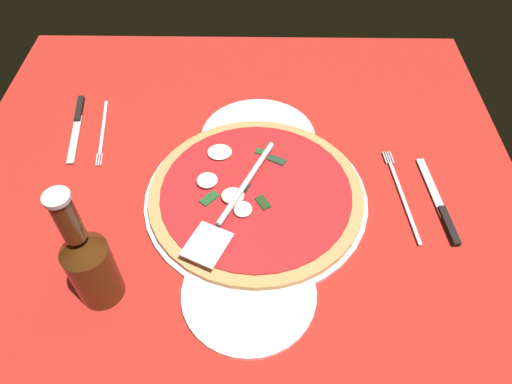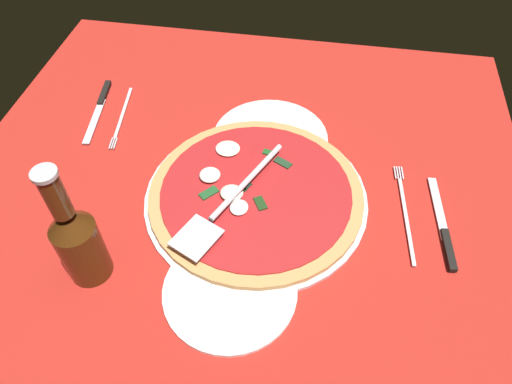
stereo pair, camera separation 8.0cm
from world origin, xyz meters
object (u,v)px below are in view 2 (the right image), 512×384
object	(u,v)px
dinner_plate_left	(270,138)
pizza	(255,193)
pizza_server	(229,202)
beer_bottle	(77,240)
place_setting_near	(110,112)
place_setting_far	(425,222)
dinner_plate_right	(230,291)

from	to	relation	value
dinner_plate_left	pizza	size ratio (longest dim) A/B	0.60
pizza_server	beer_bottle	distance (cm)	23.91
dinner_plate_left	beer_bottle	xyz separation A→B (cm)	(33.93, -22.74, 7.87)
pizza	pizza_server	world-z (taller)	pizza_server
place_setting_near	beer_bottle	size ratio (longest dim) A/B	0.91
pizza_server	place_setting_near	size ratio (longest dim) A/B	1.28
dinner_plate_left	place_setting_far	xyz separation A→B (cm)	(15.99, 28.50, -0.14)
dinner_plate_right	pizza	size ratio (longest dim) A/B	0.54
pizza	beer_bottle	world-z (taller)	beer_bottle
pizza	place_setting_near	size ratio (longest dim) A/B	1.81
pizza	place_setting_near	world-z (taller)	pizza
dinner_plate_left	place_setting_far	world-z (taller)	place_setting_far
dinner_plate_left	place_setting_far	size ratio (longest dim) A/B	1.05
dinner_plate_right	beer_bottle	bearing A→B (deg)	-90.23
dinner_plate_left	pizza	bearing A→B (deg)	-1.42
dinner_plate_left	pizza	distance (cm)	15.51
pizza_server	pizza	bearing A→B (deg)	166.16
dinner_plate_right	place_setting_near	world-z (taller)	place_setting_near
pizza	pizza_server	xyz separation A→B (cm)	(4.42, -3.55, 2.17)
pizza	beer_bottle	xyz separation A→B (cm)	(18.47, -22.35, 6.68)
dinner_plate_left	place_setting_near	world-z (taller)	place_setting_near
dinner_plate_left	place_setting_near	size ratio (longest dim) A/B	1.09
place_setting_near	place_setting_far	bearing A→B (deg)	65.58
dinner_plate_left	pizza	xyz separation A→B (cm)	(15.45, -0.38, 1.19)
dinner_plate_right	pizza	distance (cm)	18.61
dinner_plate_right	pizza_server	world-z (taller)	pizza_server
place_setting_near	beer_bottle	xyz separation A→B (cm)	(36.10, 10.99, 8.02)
dinner_plate_right	place_setting_near	size ratio (longest dim) A/B	0.98
dinner_plate_right	pizza	bearing A→B (deg)	178.17
place_setting_far	beer_bottle	bearing A→B (deg)	103.91
place_setting_near	beer_bottle	bearing A→B (deg)	8.78
beer_bottle	pizza_server	bearing A→B (deg)	126.78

